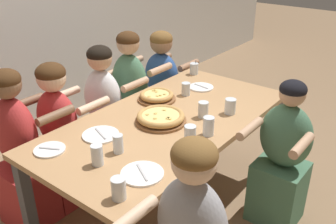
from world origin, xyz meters
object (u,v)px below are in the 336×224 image
object	(u,v)px
pizza_board_main	(161,118)
diner_far_midright	(131,103)
cocktail_glass_blue	(194,69)
diner_near_midright	(282,162)
empty_plate_a	(201,87)
diner_far_left	(21,157)
drinking_glass_b	(190,135)
diner_far_center	(105,118)
diner_far_right	(162,91)
empty_plate_c	(101,135)
drinking_glass_e	(203,110)
empty_plate_d	(50,150)
drinking_glass_a	(230,107)
drinking_glass_h	(119,189)
diner_far_midleft	(61,140)
drinking_glass_f	(186,90)
pizza_board_second	(157,96)
drinking_glass_c	(118,145)
empty_plate_b	(142,174)
drinking_glass_d	(208,127)
drinking_glass_g	(97,156)

from	to	relation	value
pizza_board_main	diner_far_midright	distance (m)	0.86
cocktail_glass_blue	diner_near_midright	size ratio (longest dim) A/B	0.12
empty_plate_a	cocktail_glass_blue	bearing A→B (deg)	44.73
diner_far_left	pizza_board_main	bearing A→B (deg)	43.64
empty_plate_a	drinking_glass_b	xyz separation A→B (m)	(-0.79, -0.44, 0.05)
diner_far_center	diner_far_right	size ratio (longest dim) A/B	1.03
empty_plate_c	pizza_board_main	bearing A→B (deg)	-25.41
drinking_glass_b	drinking_glass_e	xyz separation A→B (m)	(0.35, 0.13, -0.00)
empty_plate_a	pizza_board_main	bearing A→B (deg)	-169.76
empty_plate_d	drinking_glass_a	xyz separation A→B (m)	(1.10, -0.59, 0.04)
pizza_board_main	diner_far_left	bearing A→B (deg)	133.64
cocktail_glass_blue	drinking_glass_h	xyz separation A→B (m)	(-1.68, -0.71, 0.01)
drinking_glass_e	drinking_glass_h	size ratio (longest dim) A/B	0.98
diner_far_midleft	empty_plate_a	bearing A→B (deg)	60.73
drinking_glass_f	diner_far_midleft	distance (m)	1.04
pizza_board_second	diner_far_midright	xyz separation A→B (m)	(0.17, 0.44, -0.24)
cocktail_glass_blue	diner_far_midleft	distance (m)	1.34
drinking_glass_h	diner_far_midright	size ratio (longest dim) A/B	0.10
pizza_board_second	diner_far_center	bearing A→B (deg)	108.98
diner_far_midright	drinking_glass_f	bearing A→B (deg)	5.15
empty_plate_a	drinking_glass_f	bearing A→B (deg)	175.83
drinking_glass_b	diner_near_midright	size ratio (longest dim) A/B	0.10
pizza_board_main	diner_far_midright	bearing A→B (deg)	58.01
empty_plate_a	diner_far_left	size ratio (longest dim) A/B	0.17
cocktail_glass_blue	drinking_glass_c	size ratio (longest dim) A/B	1.11
drinking_glass_h	empty_plate_b	bearing A→B (deg)	11.30
drinking_glass_d	diner_near_midright	bearing A→B (deg)	-41.42
empty_plate_c	drinking_glass_g	xyz separation A→B (m)	(-0.23, -0.23, 0.05)
diner_far_midleft	pizza_board_main	bearing A→B (deg)	25.82
empty_plate_c	diner_far_midleft	world-z (taller)	diner_far_midleft
empty_plate_c	cocktail_glass_blue	bearing A→B (deg)	7.79
pizza_board_second	drinking_glass_e	xyz separation A→B (m)	(-0.02, -0.44, 0.02)
pizza_board_main	cocktail_glass_blue	xyz separation A→B (m)	(0.93, 0.36, 0.01)
drinking_glass_b	drinking_glass_c	distance (m)	0.44
diner_near_midright	diner_far_midright	xyz separation A→B (m)	(-0.02, 1.41, 0.06)
pizza_board_main	diner_near_midright	size ratio (longest dim) A/B	0.32
pizza_board_main	drinking_glass_h	xyz separation A→B (m)	(-0.76, -0.35, 0.02)
empty_plate_a	drinking_glass_h	xyz separation A→B (m)	(-1.44, -0.48, 0.05)
empty_plate_d	drinking_glass_b	bearing A→B (deg)	-45.65
empty_plate_c	drinking_glass_c	xyz separation A→B (m)	(-0.07, -0.23, 0.04)
empty_plate_d	diner_near_midright	bearing A→B (deg)	-40.92
drinking_glass_b	diner_near_midright	world-z (taller)	diner_near_midright
drinking_glass_d	diner_far_midright	size ratio (longest dim) A/B	0.10
drinking_glass_d	diner_far_left	xyz separation A→B (m)	(-0.71, 1.05, -0.28)
diner_far_left	drinking_glass_b	bearing A→B (deg)	28.89
pizza_board_main	empty_plate_c	size ratio (longest dim) A/B	1.49
pizza_board_main	diner_far_right	world-z (taller)	diner_far_right
drinking_glass_c	diner_far_left	xyz separation A→B (m)	(-0.21, 0.75, -0.28)
pizza_board_second	empty_plate_b	size ratio (longest dim) A/B	1.25
diner_far_midleft	diner_far_center	bearing A→B (deg)	90.00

